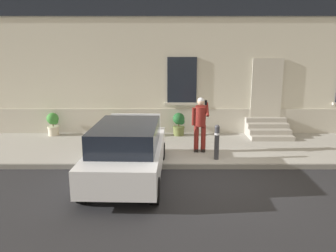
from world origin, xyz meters
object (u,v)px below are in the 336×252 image
hatchback_car_white (128,151)px  bollard_near_person (217,141)px  planter_terracotta (116,124)px  person_on_phone (201,121)px  planter_cream (54,123)px  planter_olive (180,123)px

hatchback_car_white → bollard_near_person: hatchback_car_white is taller
planter_terracotta → person_on_phone: bearing=-33.9°
hatchback_car_white → person_on_phone: bearing=43.6°
planter_cream → planter_terracotta: size_ratio=1.00×
person_on_phone → planter_olive: size_ratio=2.03×
hatchback_car_white → bollard_near_person: bearing=26.5°
planter_terracotta → hatchback_car_white: bearing=-76.9°
person_on_phone → planter_terracotta: bearing=140.6°
planter_olive → bollard_near_person: bearing=-70.5°
hatchback_car_white → planter_cream: 5.27m
planter_cream → hatchback_car_white: bearing=-51.4°
bollard_near_person → planter_cream: 6.44m
bollard_near_person → planter_terracotta: bearing=141.5°
hatchback_car_white → bollard_near_person: 2.76m
bollard_near_person → planter_olive: 3.05m
bollard_near_person → planter_cream: (-5.75, 2.88, -0.11)m
planter_cream → planter_terracotta: bearing=-4.5°
planter_olive → person_on_phone: bearing=-74.7°
planter_terracotta → planter_cream: bearing=175.5°
bollard_near_person → planter_olive: size_ratio=1.22×
hatchback_car_white → planter_terracotta: size_ratio=4.79×
bollard_near_person → hatchback_car_white: bearing=-153.5°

